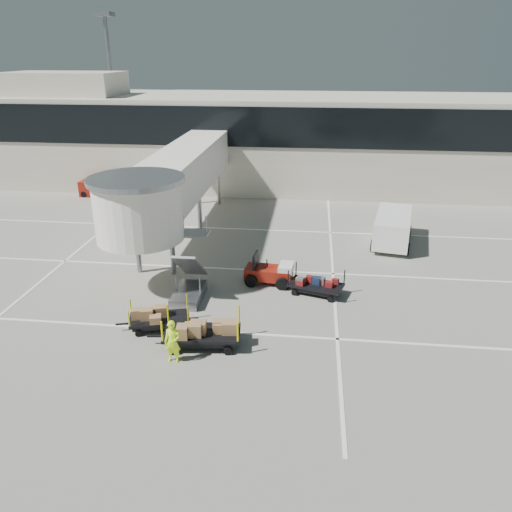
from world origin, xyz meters
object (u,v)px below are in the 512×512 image
object	(u,v)px
baggage_tug	(270,273)
box_cart_far	(161,319)
belt_loader	(100,188)
ground_worker	(173,342)
suitcase_cart	(317,285)
box_cart_near	(203,333)
minivan	(393,225)

from	to	relation	value
baggage_tug	box_cart_far	bearing A→B (deg)	-124.19
box_cart_far	belt_loader	size ratio (longest dim) A/B	0.92
ground_worker	suitcase_cart	bearing A→B (deg)	54.15
suitcase_cart	box_cart_near	bearing A→B (deg)	-114.37
suitcase_cart	box_cart_near	world-z (taller)	box_cart_near
baggage_tug	belt_loader	distance (m)	22.71
box_cart_far	belt_loader	xyz separation A→B (m)	(-11.73, 21.30, 0.17)
ground_worker	minivan	xyz separation A→B (m)	(10.65, 14.96, 0.27)
box_cart_near	ground_worker	bearing A→B (deg)	-131.31
box_cart_near	minivan	size ratio (longest dim) A/B	0.73
suitcase_cart	box_cart_far	xyz separation A→B (m)	(-7.02, -4.38, 0.02)
belt_loader	box_cart_near	bearing A→B (deg)	-56.94
minivan	belt_loader	distance (m)	25.22
box_cart_near	belt_loader	xyz separation A→B (m)	(-13.91, 22.44, 0.05)
box_cart_near	box_cart_far	world-z (taller)	box_cart_near
minivan	belt_loader	world-z (taller)	minivan
baggage_tug	box_cart_far	world-z (taller)	baggage_tug
box_cart_near	ground_worker	distance (m)	1.64
box_cart_far	belt_loader	world-z (taller)	belt_loader
baggage_tug	minivan	world-z (taller)	minivan
box_cart_near	box_cart_far	bearing A→B (deg)	146.25
box_cart_near	belt_loader	world-z (taller)	belt_loader
baggage_tug	ground_worker	bearing A→B (deg)	-106.88
minivan	baggage_tug	bearing A→B (deg)	-125.20
suitcase_cart	minivan	distance (m)	9.50
suitcase_cart	belt_loader	distance (m)	25.26
box_cart_near	belt_loader	size ratio (longest dim) A/B	1.12
ground_worker	belt_loader	xyz separation A→B (m)	(-12.98, 23.76, -0.26)
box_cart_far	ground_worker	bearing A→B (deg)	-79.12
box_cart_near	baggage_tug	bearing A→B (deg)	64.44
box_cart_near	ground_worker	xyz separation A→B (m)	(-0.93, -1.32, 0.31)
belt_loader	minivan	bearing A→B (deg)	-19.15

